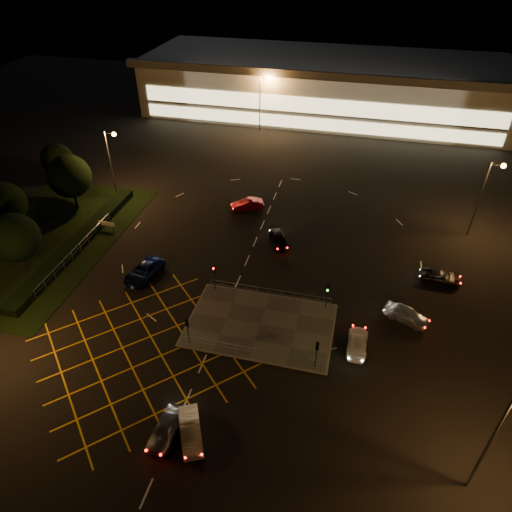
% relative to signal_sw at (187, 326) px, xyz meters
% --- Properties ---
extents(ground, '(180.00, 180.00, 0.00)m').
position_rel_signal_sw_xyz_m(ground, '(4.00, 5.99, -2.37)').
color(ground, black).
rests_on(ground, ground).
extents(pedestrian_island, '(14.00, 9.00, 0.12)m').
position_rel_signal_sw_xyz_m(pedestrian_island, '(6.00, 3.99, -2.31)').
color(pedestrian_island, '#4C4944').
rests_on(pedestrian_island, ground).
extents(grass_verge, '(18.00, 30.00, 0.08)m').
position_rel_signal_sw_xyz_m(grass_verge, '(-24.00, 11.99, -2.33)').
color(grass_verge, black).
rests_on(grass_verge, ground).
extents(hedge, '(2.00, 26.00, 1.00)m').
position_rel_signal_sw_xyz_m(hedge, '(-19.00, 11.99, -1.87)').
color(hedge, black).
rests_on(hedge, ground).
extents(supermarket, '(72.00, 26.50, 10.50)m').
position_rel_signal_sw_xyz_m(supermarket, '(4.00, 67.95, 2.95)').
color(supermarket, beige).
rests_on(supermarket, ground).
extents(streetlight_se, '(1.78, 0.56, 10.03)m').
position_rel_signal_sw_xyz_m(streetlight_se, '(24.44, -8.01, 4.20)').
color(streetlight_se, slate).
rests_on(streetlight_se, ground).
extents(streetlight_nw, '(1.78, 0.56, 10.03)m').
position_rel_signal_sw_xyz_m(streetlight_nw, '(-19.56, 23.99, 4.20)').
color(streetlight_nw, slate).
rests_on(streetlight_nw, ground).
extents(streetlight_ne, '(1.78, 0.56, 10.03)m').
position_rel_signal_sw_xyz_m(streetlight_ne, '(28.44, 25.99, 4.20)').
color(streetlight_ne, slate).
rests_on(streetlight_ne, ground).
extents(streetlight_far_left, '(1.78, 0.56, 10.03)m').
position_rel_signal_sw_xyz_m(streetlight_far_left, '(-5.56, 53.99, 4.20)').
color(streetlight_far_left, slate).
rests_on(streetlight_far_left, ground).
extents(streetlight_far_right, '(1.78, 0.56, 10.03)m').
position_rel_signal_sw_xyz_m(streetlight_far_right, '(34.44, 55.99, 4.20)').
color(streetlight_far_right, slate).
rests_on(streetlight_far_right, ground).
extents(signal_sw, '(0.28, 0.30, 3.15)m').
position_rel_signal_sw_xyz_m(signal_sw, '(0.00, 0.00, 0.00)').
color(signal_sw, black).
rests_on(signal_sw, pedestrian_island).
extents(signal_se, '(0.28, 0.30, 3.15)m').
position_rel_signal_sw_xyz_m(signal_se, '(12.00, 0.00, 0.00)').
color(signal_se, black).
rests_on(signal_se, pedestrian_island).
extents(signal_nw, '(0.28, 0.30, 3.15)m').
position_rel_signal_sw_xyz_m(signal_nw, '(0.00, 7.99, 0.00)').
color(signal_nw, black).
rests_on(signal_nw, pedestrian_island).
extents(signal_ne, '(0.28, 0.30, 3.15)m').
position_rel_signal_sw_xyz_m(signal_ne, '(12.00, 7.99, 0.00)').
color(signal_ne, black).
rests_on(signal_ne, pedestrian_island).
extents(tree_b, '(5.40, 5.40, 7.35)m').
position_rel_signal_sw_xyz_m(tree_b, '(-28.00, 11.99, 2.28)').
color(tree_b, black).
rests_on(tree_b, ground).
extents(tree_c, '(5.76, 5.76, 7.84)m').
position_rel_signal_sw_xyz_m(tree_c, '(-24.00, 19.99, 2.59)').
color(tree_c, black).
rests_on(tree_c, ground).
extents(tree_d, '(4.68, 4.68, 6.37)m').
position_rel_signal_sw_xyz_m(tree_d, '(-30.00, 25.99, 1.65)').
color(tree_d, black).
rests_on(tree_d, ground).
extents(tree_e, '(5.40, 5.40, 7.35)m').
position_rel_signal_sw_xyz_m(tree_e, '(-22.00, 5.99, 2.28)').
color(tree_e, black).
rests_on(tree_e, ground).
extents(car_near_silver, '(1.95, 4.41, 1.47)m').
position_rel_signal_sw_xyz_m(car_near_silver, '(1.57, -9.33, -1.63)').
color(car_near_silver, silver).
rests_on(car_near_silver, ground).
extents(car_queue_white, '(3.34, 4.66, 1.46)m').
position_rel_signal_sw_xyz_m(car_queue_white, '(3.53, -9.07, -1.64)').
color(car_queue_white, white).
rests_on(car_queue_white, ground).
extents(car_left_blue, '(3.42, 5.78, 1.51)m').
position_rel_signal_sw_xyz_m(car_left_blue, '(-8.47, 8.37, -1.61)').
color(car_left_blue, '#0B1845').
rests_on(car_left_blue, ground).
extents(car_far_dkgrey, '(3.42, 4.69, 1.26)m').
position_rel_signal_sw_xyz_m(car_far_dkgrey, '(4.88, 18.37, -1.74)').
color(car_far_dkgrey, black).
rests_on(car_far_dkgrey, ground).
extents(car_right_silver, '(4.84, 3.45, 1.53)m').
position_rel_signal_sw_xyz_m(car_right_silver, '(20.03, 8.18, -1.60)').
color(car_right_silver, silver).
rests_on(car_right_silver, ground).
extents(car_circ_red, '(4.64, 3.46, 1.46)m').
position_rel_signal_sw_xyz_m(car_circ_red, '(-0.99, 25.51, -1.64)').
color(car_circ_red, maroon).
rests_on(car_circ_red, ground).
extents(car_east_grey, '(4.52, 2.31, 1.22)m').
position_rel_signal_sw_xyz_m(car_east_grey, '(23.79, 15.41, -1.76)').
color(car_east_grey, black).
rests_on(car_east_grey, ground).
extents(car_approach_white, '(1.89, 4.51, 1.30)m').
position_rel_signal_sw_xyz_m(car_approach_white, '(15.50, 3.32, -1.72)').
color(car_approach_white, silver).
rests_on(car_approach_white, ground).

